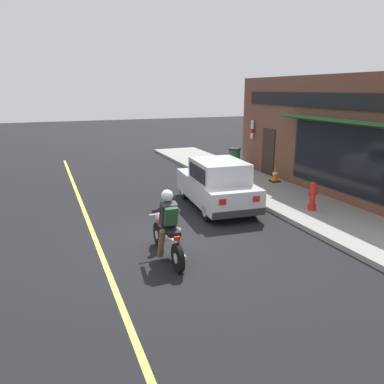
# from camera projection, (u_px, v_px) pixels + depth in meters

# --- Properties ---
(ground_plane) EXTENTS (80.00, 80.00, 0.00)m
(ground_plane) POSITION_uv_depth(u_px,v_px,m) (176.00, 245.00, 9.25)
(ground_plane) COLOR black
(sidewalk_curb) EXTENTS (2.60, 22.00, 0.14)m
(sidewalk_curb) POSITION_uv_depth(u_px,v_px,m) (273.00, 193.00, 13.66)
(sidewalk_curb) COLOR gray
(sidewalk_curb) RESTS_ON ground
(lane_stripe) EXTENTS (0.12, 19.80, 0.01)m
(lane_stripe) POSITION_uv_depth(u_px,v_px,m) (86.00, 216.00, 11.29)
(lane_stripe) COLOR #D1C64C
(lane_stripe) RESTS_ON ground
(storefront_building) EXTENTS (1.25, 10.04, 4.20)m
(storefront_building) POSITION_uv_depth(u_px,v_px,m) (319.00, 136.00, 13.33)
(storefront_building) COLOR brown
(storefront_building) RESTS_ON ground
(motorcycle_with_rider) EXTENTS (0.56, 2.02, 1.62)m
(motorcycle_with_rider) POSITION_uv_depth(u_px,v_px,m) (168.00, 230.00, 8.31)
(motorcycle_with_rider) COLOR black
(motorcycle_with_rider) RESTS_ON ground
(car_hatchback) EXTENTS (1.94, 3.90, 1.57)m
(car_hatchback) POSITION_uv_depth(u_px,v_px,m) (217.00, 184.00, 12.00)
(car_hatchback) COLOR black
(car_hatchback) RESTS_ON ground
(fire_hydrant) EXTENTS (0.36, 0.24, 0.88)m
(fire_hydrant) POSITION_uv_depth(u_px,v_px,m) (313.00, 196.00, 11.37)
(fire_hydrant) COLOR red
(fire_hydrant) RESTS_ON sidewalk_curb
(traffic_cone) EXTENTS (0.36, 0.36, 0.60)m
(traffic_cone) POSITION_uv_depth(u_px,v_px,m) (275.00, 175.00, 14.90)
(traffic_cone) COLOR black
(traffic_cone) RESTS_ON sidewalk_curb
(trash_bin) EXTENTS (0.56, 0.56, 0.98)m
(trash_bin) POSITION_uv_depth(u_px,v_px,m) (234.00, 159.00, 17.19)
(trash_bin) COLOR #23512D
(trash_bin) RESTS_ON sidewalk_curb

